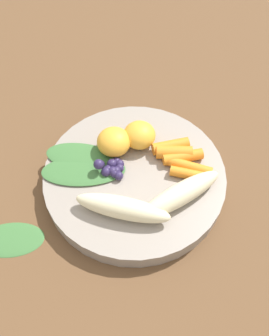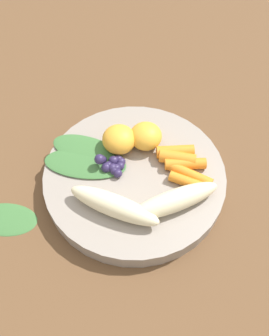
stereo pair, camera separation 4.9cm
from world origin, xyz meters
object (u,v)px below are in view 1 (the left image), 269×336
at_px(bowl, 134,177).
at_px(kale_leaf_stray, 10,239).
at_px(banana_peeled_left, 181,194).
at_px(banana_peeled_right, 123,208).
at_px(orange_segment_near, 114,142).

relative_size(bowl, kale_leaf_stray, 2.90).
distance_m(banana_peeled_left, banana_peeled_right, 0.08).
distance_m(banana_peeled_left, kale_leaf_stray, 0.23).
xyz_separation_m(bowl, kale_leaf_stray, (-0.01, 0.19, -0.01)).
relative_size(bowl, orange_segment_near, 5.29).
bearing_deg(orange_segment_near, banana_peeled_left, -159.25).
bearing_deg(bowl, orange_segment_near, 10.69).
bearing_deg(bowl, kale_leaf_stray, 93.09).
relative_size(banana_peeled_left, banana_peeled_right, 1.00).
bearing_deg(banana_peeled_right, banana_peeled_left, 28.75).
bearing_deg(orange_segment_near, kale_leaf_stray, 108.41).
height_order(bowl, orange_segment_near, orange_segment_near).
height_order(bowl, banana_peeled_right, banana_peeled_right).
bearing_deg(bowl, banana_peeled_right, 141.19).
bearing_deg(kale_leaf_stray, bowl, -154.55).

